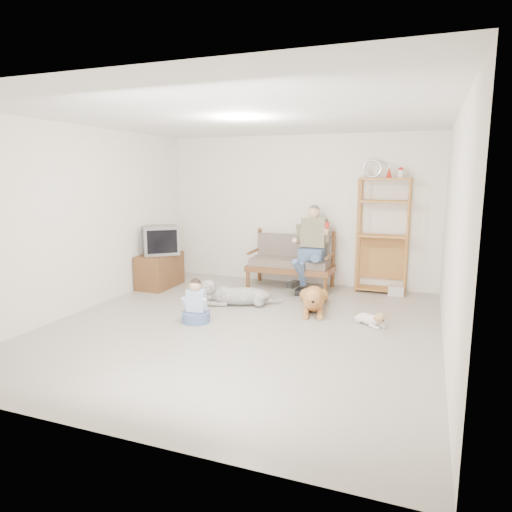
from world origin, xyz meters
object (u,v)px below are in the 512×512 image
at_px(etagere, 383,234).
at_px(tv_stand, 160,270).
at_px(loveseat, 292,260).
at_px(golden_retriever, 314,298).

bearing_deg(etagere, tv_stand, -164.62).
distance_m(loveseat, golden_retriever, 1.48).
xyz_separation_m(tv_stand, golden_retriever, (2.93, -0.40, -0.13)).
distance_m(tv_stand, golden_retriever, 2.97).
height_order(loveseat, etagere, etagere).
bearing_deg(golden_retriever, etagere, 47.69).
distance_m(etagere, golden_retriever, 1.85).
xyz_separation_m(etagere, tv_stand, (-3.76, -1.03, -0.70)).
distance_m(loveseat, tv_stand, 2.39).
height_order(loveseat, tv_stand, loveseat).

